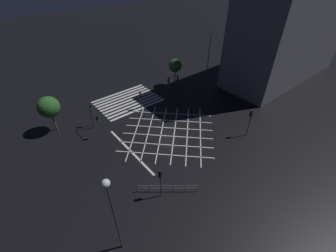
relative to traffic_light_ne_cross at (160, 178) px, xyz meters
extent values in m
plane|color=black|center=(-7.67, -8.14, -2.88)|extent=(200.00, 200.00, 0.00)
cube|color=silver|center=(-7.67, -16.06, -2.88)|extent=(10.90, 0.50, 0.01)
cube|color=silver|center=(-7.67, -16.96, -2.88)|extent=(10.90, 0.50, 0.01)
cube|color=silver|center=(-7.67, -17.86, -2.88)|extent=(10.90, 0.50, 0.01)
cube|color=silver|center=(-7.67, -18.76, -2.88)|extent=(10.90, 0.50, 0.01)
cube|color=silver|center=(-7.67, -19.66, -2.88)|extent=(10.90, 0.50, 0.01)
cube|color=silver|center=(-7.67, -20.56, -2.88)|extent=(10.90, 0.50, 0.01)
cube|color=silver|center=(-7.67, -21.46, -2.88)|extent=(10.90, 0.50, 0.01)
cube|color=silver|center=(-7.67, -22.36, -2.88)|extent=(10.90, 0.50, 0.01)
cube|color=silver|center=(-7.67, -23.26, -2.88)|extent=(10.90, 0.50, 0.01)
cube|color=silver|center=(-4.24, -11.56, -2.88)|extent=(9.52, 9.52, 0.01)
cube|color=silver|center=(-11.09, -11.56, -2.88)|extent=(9.52, 9.52, 0.01)
cube|color=silver|center=(-5.61, -10.19, -2.88)|extent=(9.52, 9.52, 0.01)
cube|color=silver|center=(-9.72, -10.19, -2.88)|extent=(9.52, 9.52, 0.01)
cube|color=silver|center=(-6.98, -8.82, -2.88)|extent=(9.52, 9.52, 0.01)
cube|color=silver|center=(-8.35, -8.82, -2.88)|extent=(9.52, 9.52, 0.01)
cube|color=silver|center=(-8.35, -7.45, -2.88)|extent=(9.52, 9.52, 0.01)
cube|color=silver|center=(-6.98, -7.45, -2.88)|extent=(9.52, 9.52, 0.01)
cube|color=silver|center=(-9.72, -6.09, -2.88)|extent=(9.52, 9.52, 0.01)
cube|color=silver|center=(-5.61, -6.09, -2.88)|extent=(9.52, 9.52, 0.01)
cube|color=silver|center=(-11.09, -4.72, -2.88)|extent=(9.52, 9.52, 0.01)
cube|color=silver|center=(-4.24, -4.72, -2.88)|extent=(9.52, 9.52, 0.01)
cube|color=silver|center=(-1.11, -8.14, -2.88)|extent=(0.30, 10.90, 0.01)
cube|color=slate|center=(-38.67, -8.14, 9.14)|extent=(28.56, 10.00, 24.04)
cube|color=black|center=(-51.16, -13.17, -0.88)|extent=(1.40, 0.06, 1.80)
cube|color=beige|center=(-47.59, -13.17, -0.88)|extent=(1.40, 0.06, 1.80)
cube|color=beige|center=(-44.02, -13.17, -0.88)|extent=(1.40, 0.06, 1.80)
cube|color=beige|center=(-40.45, -13.17, -0.88)|extent=(1.40, 0.06, 1.80)
cube|color=black|center=(-36.88, -13.17, -0.88)|extent=(1.40, 0.06, 1.80)
cube|color=black|center=(-33.31, -13.17, -0.88)|extent=(1.40, 0.06, 1.80)
cube|color=beige|center=(-29.74, -13.17, -0.88)|extent=(1.40, 0.06, 1.80)
cube|color=black|center=(-26.17, -13.17, -0.88)|extent=(1.40, 0.06, 1.80)
cube|color=black|center=(-51.16, -13.17, 2.63)|extent=(1.40, 0.06, 1.80)
cube|color=black|center=(-47.59, -13.17, 2.63)|extent=(1.40, 0.06, 1.80)
cube|color=black|center=(-44.02, -13.17, 2.63)|extent=(1.40, 0.06, 1.80)
cube|color=black|center=(-40.45, -13.17, 2.63)|extent=(1.40, 0.06, 1.80)
cube|color=black|center=(-36.88, -13.17, 2.63)|extent=(1.40, 0.06, 1.80)
cube|color=beige|center=(-33.31, -13.17, 2.63)|extent=(1.40, 0.06, 1.80)
cube|color=black|center=(-29.74, -13.17, 2.63)|extent=(1.40, 0.06, 1.80)
cube|color=black|center=(-26.17, -13.17, 2.63)|extent=(1.40, 0.06, 1.80)
cube|color=black|center=(-51.16, -13.17, 6.13)|extent=(1.40, 0.06, 1.80)
cube|color=beige|center=(-47.59, -13.17, 6.13)|extent=(1.40, 0.06, 1.80)
cube|color=beige|center=(-44.02, -13.17, 6.13)|extent=(1.40, 0.06, 1.80)
cube|color=beige|center=(-40.45, -13.17, 6.13)|extent=(1.40, 0.06, 1.80)
cube|color=beige|center=(-36.88, -13.17, 6.13)|extent=(1.40, 0.06, 1.80)
cube|color=beige|center=(-33.31, -13.17, 6.13)|extent=(1.40, 0.06, 1.80)
cube|color=black|center=(-29.74, -13.17, 6.13)|extent=(1.40, 0.06, 1.80)
cube|color=black|center=(-26.17, -13.17, 6.13)|extent=(1.40, 0.06, 1.80)
cube|color=black|center=(-51.16, -13.17, 9.64)|extent=(1.40, 0.06, 1.80)
cube|color=black|center=(-47.59, -13.17, 9.64)|extent=(1.40, 0.06, 1.80)
cube|color=black|center=(-44.02, -13.17, 9.64)|extent=(1.40, 0.06, 1.80)
cube|color=black|center=(-40.45, -13.17, 9.64)|extent=(1.40, 0.06, 1.80)
cube|color=black|center=(-36.88, -13.17, 9.64)|extent=(1.40, 0.06, 1.80)
cube|color=beige|center=(-33.31, -13.17, 9.64)|extent=(1.40, 0.06, 1.80)
cube|color=beige|center=(-29.74, -13.17, 9.64)|extent=(1.40, 0.06, 1.80)
cube|color=beige|center=(-26.17, -13.17, 9.64)|extent=(1.40, 0.06, 1.80)
cylinder|color=#2D2D30|center=(0.00, 0.09, -0.86)|extent=(0.11, 0.11, 4.03)
cube|color=black|center=(0.00, -0.05, 0.65)|extent=(0.28, 0.16, 0.90)
sphere|color=black|center=(0.00, -0.16, 0.95)|extent=(0.18, 0.18, 0.18)
sphere|color=black|center=(0.00, -0.16, 0.65)|extent=(0.18, 0.18, 0.18)
sphere|color=green|center=(0.00, -0.16, 0.35)|extent=(0.18, 0.18, 0.18)
cube|color=black|center=(0.00, 0.04, 0.65)|extent=(0.36, 0.02, 0.98)
cylinder|color=#2D2D30|center=(-16.05, -0.24, -0.72)|extent=(0.11, 0.11, 4.32)
cube|color=black|center=(-16.05, -0.38, 0.94)|extent=(0.28, 0.16, 0.90)
sphere|color=red|center=(-16.05, -0.49, 1.24)|extent=(0.18, 0.18, 0.18)
sphere|color=black|center=(-16.05, -0.49, 0.94)|extent=(0.18, 0.18, 0.18)
sphere|color=black|center=(-16.05, -0.49, 0.64)|extent=(0.18, 0.18, 0.18)
cube|color=black|center=(-16.05, -0.29, 0.94)|extent=(0.36, 0.02, 0.98)
cylinder|color=#2D2D30|center=(-8.20, -16.12, -1.23)|extent=(0.11, 0.11, 3.30)
cube|color=black|center=(-8.20, -15.99, -0.08)|extent=(0.28, 0.16, 0.90)
sphere|color=black|center=(-8.20, -15.87, 0.22)|extent=(0.18, 0.18, 0.18)
sphere|color=orange|center=(-8.20, -15.87, -0.08)|extent=(0.18, 0.18, 0.18)
sphere|color=black|center=(-8.20, -15.87, -0.38)|extent=(0.18, 0.18, 0.18)
cube|color=black|center=(-8.20, -16.08, -0.08)|extent=(0.36, 0.02, 0.98)
cylinder|color=#2D2D30|center=(0.22, -16.58, -1.01)|extent=(0.11, 0.11, 3.75)
cube|color=black|center=(0.09, -16.58, 0.37)|extent=(0.16, 0.28, 0.90)
sphere|color=black|center=(-0.02, -16.58, 0.67)|extent=(0.18, 0.18, 0.18)
sphere|color=black|center=(-0.02, -16.58, 0.37)|extent=(0.18, 0.18, 0.18)
sphere|color=green|center=(-0.02, -16.58, 0.07)|extent=(0.18, 0.18, 0.18)
cube|color=black|center=(0.18, -16.58, 0.37)|extent=(0.02, 0.36, 0.98)
cylinder|color=#2D2D30|center=(-16.18, -15.97, -0.85)|extent=(0.11, 0.11, 4.06)
cylinder|color=#2D2D30|center=(-15.16, -15.97, 1.03)|extent=(2.04, 0.09, 0.09)
cube|color=black|center=(-14.14, -15.97, 0.58)|extent=(0.16, 0.28, 0.90)
sphere|color=red|center=(-14.03, -15.97, 0.88)|extent=(0.18, 0.18, 0.18)
sphere|color=black|center=(-14.03, -15.97, 0.58)|extent=(0.18, 0.18, 0.18)
sphere|color=black|center=(-14.03, -15.97, 0.28)|extent=(0.18, 0.18, 0.18)
cube|color=black|center=(-14.23, -15.97, 0.58)|extent=(0.02, 0.36, 0.98)
cylinder|color=#2D2D30|center=(-16.06, -15.74, -1.01)|extent=(0.11, 0.11, 3.73)
cube|color=black|center=(-16.06, -15.61, 0.35)|extent=(0.28, 0.16, 0.90)
sphere|color=black|center=(-16.06, -15.50, 0.65)|extent=(0.18, 0.18, 0.18)
sphere|color=orange|center=(-16.06, -15.50, 0.35)|extent=(0.18, 0.18, 0.18)
sphere|color=black|center=(-16.06, -15.50, 0.05)|extent=(0.18, 0.18, 0.18)
cube|color=black|center=(-16.06, -15.70, 0.35)|extent=(0.36, 0.02, 0.98)
cylinder|color=#2D2D30|center=(0.54, -16.02, -0.91)|extent=(0.11, 0.11, 3.93)
cylinder|color=#2D2D30|center=(0.54, -14.65, 0.90)|extent=(0.09, 2.75, 0.09)
cube|color=black|center=(0.54, -13.27, 0.45)|extent=(0.28, 0.16, 0.90)
sphere|color=black|center=(0.54, -13.16, 0.75)|extent=(0.18, 0.18, 0.18)
sphere|color=black|center=(0.54, -13.16, 0.45)|extent=(0.18, 0.18, 0.18)
sphere|color=green|center=(0.54, -13.16, 0.15)|extent=(0.18, 0.18, 0.18)
cube|color=black|center=(0.54, -13.36, 0.45)|extent=(0.36, 0.02, 0.98)
cylinder|color=#2D2D30|center=(6.08, 2.13, 1.55)|extent=(0.14, 0.14, 8.86)
sphere|color=white|center=(6.08, 2.13, 6.16)|extent=(0.62, 0.62, 0.62)
cylinder|color=#2D2D30|center=(-23.31, -15.21, 1.98)|extent=(0.14, 0.14, 9.71)
sphere|color=white|center=(-23.31, -15.21, 6.97)|extent=(0.44, 0.44, 0.44)
cylinder|color=brown|center=(5.07, -19.21, -1.43)|extent=(0.25, 0.25, 2.90)
sphere|color=#285B23|center=(5.07, -19.21, 1.17)|extent=(3.06, 3.06, 3.06)
cylinder|color=brown|center=(-18.34, -19.04, -1.30)|extent=(0.22, 0.22, 3.17)
sphere|color=#285B23|center=(-18.34, -19.04, 1.23)|extent=(2.51, 2.51, 2.51)
cylinder|color=gray|center=(1.65, -2.01, -2.35)|extent=(0.05, 0.05, 1.05)
cylinder|color=gray|center=(0.61, -1.17, -2.35)|extent=(0.05, 0.05, 1.05)
cylinder|color=gray|center=(-0.43, -0.32, -2.35)|extent=(0.05, 0.05, 1.05)
cylinder|color=gray|center=(-1.46, 0.52, -2.35)|extent=(0.05, 0.05, 1.05)
cylinder|color=gray|center=(-2.50, 1.37, -2.35)|extent=(0.05, 0.05, 1.05)
cylinder|color=gray|center=(-3.53, 2.21, -2.35)|extent=(0.05, 0.05, 1.05)
cylinder|color=gray|center=(-0.94, 0.10, -1.87)|extent=(5.20, 4.25, 0.04)
cylinder|color=gray|center=(-0.94, 0.10, -2.30)|extent=(5.20, 4.25, 0.04)
camera|label=1|loc=(8.89, 12.15, 18.33)|focal=24.00mm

